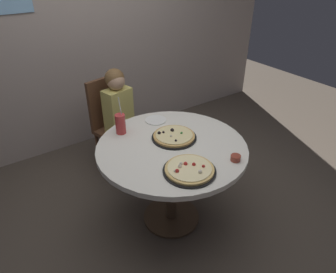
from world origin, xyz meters
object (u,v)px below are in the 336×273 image
soda_cup (120,124)px  sauce_bowl (236,158)px  dining_table (172,157)px  diner_child (125,130)px  chair_wooden (113,120)px  pizza_veggie (174,136)px  plate_small (156,120)px  pizza_cheese (189,170)px

soda_cup → sauce_bowl: soda_cup is taller
dining_table → diner_child: diner_child is taller
diner_child → soda_cup: bearing=-118.6°
chair_wooden → pizza_veggie: bearing=-84.3°
soda_cup → plate_small: (0.34, 0.02, -0.08)m
dining_table → soda_cup: soda_cup is taller
dining_table → diner_child: size_ratio=1.04×
dining_table → soda_cup: size_ratio=3.66×
diner_child → pizza_cheese: (-0.11, -1.15, 0.28)m
pizza_veggie → plate_small: size_ratio=1.93×
diner_child → pizza_veggie: 0.81m
pizza_veggie → dining_table: bearing=-134.7°
dining_table → chair_wooden: bearing=91.2°
pizza_veggie → soda_cup: 0.43m
plate_small → sauce_bowl: bearing=-79.9°
chair_wooden → pizza_cheese: bearing=-93.0°
pizza_veggie → sauce_bowl: bearing=-69.6°
chair_wooden → soda_cup: 0.73m
chair_wooden → sauce_bowl: bearing=-79.1°
pizza_cheese → soda_cup: size_ratio=1.15×
diner_child → pizza_cheese: size_ratio=3.07×
dining_table → sauce_bowl: sauce_bowl is taller
diner_child → pizza_veggie: size_ratio=3.11×
dining_table → pizza_cheese: pizza_cheese is taller
sauce_bowl → plate_small: size_ratio=0.39×
diner_child → plate_small: (0.09, -0.43, 0.27)m
chair_wooden → dining_table: bearing=-88.8°
pizza_veggie → soda_cup: soda_cup is taller
pizza_cheese → dining_table: bearing=74.7°
pizza_cheese → sauce_bowl: (0.34, -0.08, 0.00)m
dining_table → pizza_veggie: 0.16m
dining_table → plate_small: 0.42m
pizza_veggie → sauce_bowl: size_ratio=4.97×
diner_child → sauce_bowl: (0.23, -1.23, 0.29)m
dining_table → pizza_veggie: size_ratio=3.24×
diner_child → soda_cup: (-0.24, -0.45, 0.35)m
sauce_bowl → plate_small: sauce_bowl is taller
sauce_bowl → chair_wooden: bearing=100.9°
pizza_cheese → diner_child: bearing=84.7°
dining_table → chair_wooden: (-0.02, 1.00, -0.11)m
sauce_bowl → plate_small: 0.81m
diner_child → soda_cup: diner_child is taller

